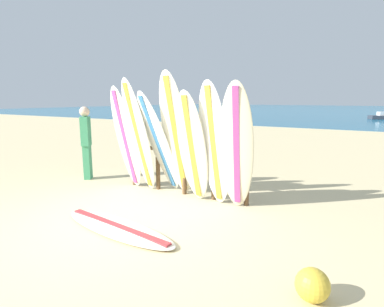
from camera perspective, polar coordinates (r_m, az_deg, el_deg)
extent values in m
plane|color=beige|center=(5.08, -13.96, -12.37)|extent=(120.00, 120.00, 0.00)
cube|color=#196B93|center=(61.41, 28.07, 7.13)|extent=(120.00, 80.00, 0.01)
cylinder|color=brown|center=(7.00, -10.71, -1.62)|extent=(0.09, 0.09, 1.03)
cylinder|color=brown|center=(6.58, -6.35, -2.25)|extent=(0.09, 0.09, 1.03)
cylinder|color=brown|center=(6.20, -1.43, -2.94)|extent=(0.09, 0.09, 1.03)
cylinder|color=brown|center=(5.88, 4.08, -3.69)|extent=(0.09, 0.09, 1.03)
cylinder|color=brown|center=(5.62, 10.18, -4.48)|extent=(0.09, 0.09, 1.03)
cylinder|color=brown|center=(6.13, -1.44, 0.39)|extent=(2.77, 0.08, 0.08)
ellipsoid|color=silver|center=(6.62, -12.17, 2.71)|extent=(0.65, 0.68, 2.18)
cube|color=#A53F8C|center=(6.62, -12.17, 2.71)|extent=(0.17, 0.59, 2.01)
ellipsoid|color=white|center=(6.25, -9.84, 3.00)|extent=(0.52, 0.79, 2.32)
cube|color=gold|center=(6.25, -9.84, 3.00)|extent=(0.12, 0.73, 2.14)
ellipsoid|color=white|center=(6.15, -6.13, 1.85)|extent=(0.70, 1.09, 2.08)
cube|color=#3372B2|center=(6.15, -6.13, 1.85)|extent=(0.25, 0.95, 1.92)
ellipsoid|color=silver|center=(5.85, -2.91, 3.20)|extent=(0.64, 0.89, 2.43)
cube|color=gold|center=(5.85, -2.91, 3.20)|extent=(0.17, 0.80, 2.24)
ellipsoid|color=silver|center=(5.53, 0.07, 0.98)|extent=(0.58, 0.68, 2.08)
cube|color=gold|center=(5.53, 0.07, 0.98)|extent=(0.12, 0.63, 1.92)
ellipsoid|color=white|center=(5.37, 4.15, 1.53)|extent=(0.59, 0.61, 2.24)
cube|color=gold|center=(5.37, 4.15, 1.53)|extent=(0.13, 0.55, 2.06)
ellipsoid|color=beige|center=(5.22, 8.31, 1.11)|extent=(0.67, 0.65, 2.22)
cube|color=#A53F8C|center=(5.22, 8.31, 1.11)|extent=(0.20, 0.53, 2.04)
ellipsoid|color=silver|center=(4.82, -13.75, -13.18)|extent=(2.29, 0.83, 0.07)
cube|color=#B73338|center=(4.82, -13.75, -13.18)|extent=(2.06, 0.33, 0.08)
cube|color=#3F9966|center=(7.82, -18.83, -1.57)|extent=(0.25, 0.27, 0.82)
cube|color=#3F9966|center=(7.71, -19.15, 3.92)|extent=(0.30, 0.33, 0.69)
sphere|color=beige|center=(7.68, -19.35, 7.35)|extent=(0.24, 0.24, 0.24)
cube|color=#333842|center=(34.76, 31.86, 5.73)|extent=(2.50, 1.97, 0.35)
cube|color=silver|center=(34.75, 31.92, 6.31)|extent=(1.05, 0.96, 0.36)
sphere|color=gold|center=(3.39, 21.46, -21.78)|extent=(0.33, 0.33, 0.33)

